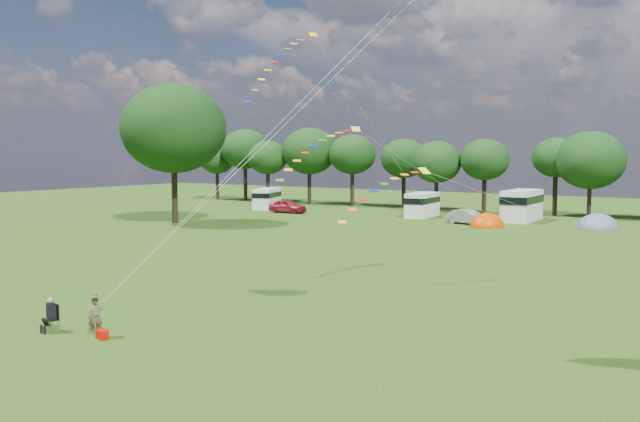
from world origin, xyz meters
The scene contains 16 objects.
ground_plane centered at (0.00, 0.00, 0.00)m, with size 180.00×180.00×0.00m, color black.
tree_line centered at (5.30, 54.99, 6.35)m, with size 102.98×10.98×10.27m.
big_tree centered at (-30.00, 28.00, 9.02)m, with size 10.00×10.00×13.28m.
car_a centered at (-27.60, 42.93, 0.75)m, with size 1.78×4.52×1.51m, color maroon.
car_b centered at (-6.19, 42.46, 0.71)m, with size 1.50×4.01×1.42m, color gray.
campervan_a centered at (-32.73, 45.78, 1.31)m, with size 3.74×5.42×2.45m.
campervan_b centered at (-13.10, 47.00, 1.35)m, with size 2.68×5.32×2.52m.
campervan_c centered at (-3.03, 48.51, 1.64)m, with size 2.86×6.30×3.05m.
tent_orange centered at (-3.91, 41.30, 0.02)m, with size 3.22×3.53×2.52m.
tent_greyblue centered at (4.97, 44.73, 0.02)m, with size 3.74×4.10×2.79m.
kite_flyer centered at (-2.33, -3.66, 0.75)m, with size 0.55×0.36×1.50m, color brown.
camp_chair centered at (-4.30, -4.12, 0.80)m, with size 0.65×0.65×1.34m.
kite_bag centered at (-1.82, -3.78, 0.17)m, with size 0.48×0.32×0.34m, color #C90C00.
streamer_kite_a centered at (-14.47, 24.92, 14.34)m, with size 3.35×5.66×5.78m.
streamer_kite_b centered at (-8.09, 20.72, 7.35)m, with size 4.30×4.69×3.80m.
streamer_kite_c centered at (1.64, 12.31, 5.11)m, with size 3.02×4.94×2.79m.
Camera 1 is at (19.16, -20.78, 6.95)m, focal length 40.00 mm.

